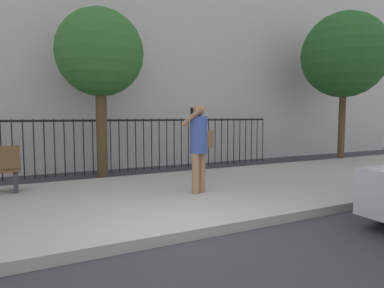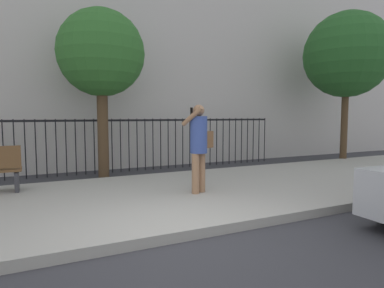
# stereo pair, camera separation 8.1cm
# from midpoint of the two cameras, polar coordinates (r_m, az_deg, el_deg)

# --- Properties ---
(ground_plane) EXTENTS (60.00, 60.00, 0.00)m
(ground_plane) POSITION_cam_midpoint_polar(r_m,az_deg,el_deg) (4.64, -1.13, -16.50)
(ground_plane) COLOR #333338
(sidewalk) EXTENTS (28.00, 4.40, 0.15)m
(sidewalk) POSITION_cam_midpoint_polar(r_m,az_deg,el_deg) (6.59, -9.31, -9.39)
(sidewalk) COLOR #9E9B93
(sidewalk) RESTS_ON ground
(iron_fence) EXTENTS (12.03, 0.04, 1.60)m
(iron_fence) POSITION_cam_midpoint_polar(r_m,az_deg,el_deg) (10.01, -15.48, 0.87)
(iron_fence) COLOR black
(iron_fence) RESTS_ON ground
(pedestrian_on_phone) EXTENTS (0.73, 0.58, 1.76)m
(pedestrian_on_phone) POSITION_cam_midpoint_polar(r_m,az_deg,el_deg) (6.61, 1.63, 0.40)
(pedestrian_on_phone) COLOR #936B4C
(pedestrian_on_phone) RESTS_ON sidewalk
(street_tree_near) EXTENTS (2.28, 2.28, 4.48)m
(street_tree_near) POSITION_cam_midpoint_polar(r_m,az_deg,el_deg) (9.37, -15.05, 14.63)
(street_tree_near) COLOR #4C3823
(street_tree_near) RESTS_ON ground
(street_tree_mid) EXTENTS (2.98, 2.98, 5.32)m
(street_tree_mid) POSITION_cam_midpoint_polar(r_m,az_deg,el_deg) (13.32, 25.18, 13.61)
(street_tree_mid) COLOR #4C3823
(street_tree_mid) RESTS_ON ground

